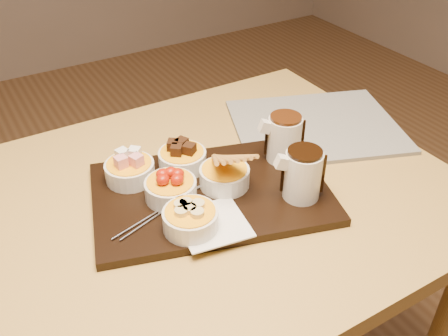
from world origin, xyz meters
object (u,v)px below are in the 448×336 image
serving_board (211,193)px  pitcher_milk_chocolate (284,139)px  newspaper (316,126)px  pitcher_dark_chocolate (303,175)px  dining_table (165,244)px  bowl_strawberries (171,190)px

serving_board → pitcher_milk_chocolate: size_ratio=4.69×
newspaper → pitcher_dark_chocolate: bearing=-114.4°
dining_table → serving_board: 0.15m
pitcher_dark_chocolate → serving_board: bearing=160.0°
bowl_strawberries → pitcher_dark_chocolate: 0.25m
dining_table → serving_board: size_ratio=2.61×
serving_board → pitcher_dark_chocolate: size_ratio=4.69×
pitcher_dark_chocolate → pitcher_milk_chocolate: bearing=85.6°
dining_table → pitcher_milk_chocolate: size_ratio=12.24×
serving_board → newspaper: serving_board is taller
serving_board → pitcher_dark_chocolate: (0.14, -0.10, 0.06)m
pitcher_dark_chocolate → newspaper: 0.30m
dining_table → bowl_strawberries: bowl_strawberries is taller
dining_table → pitcher_milk_chocolate: 0.33m
pitcher_milk_chocolate → newspaper: (0.16, 0.09, -0.06)m
serving_board → bowl_strawberries: size_ratio=4.60×
pitcher_dark_chocolate → newspaper: (0.21, 0.21, -0.06)m
serving_board → newspaper: (0.35, 0.10, -0.00)m
pitcher_milk_chocolate → dining_table: bearing=-164.4°
pitcher_milk_chocolate → newspaper: bearing=44.6°
serving_board → newspaper: size_ratio=1.18×
dining_table → pitcher_dark_chocolate: (0.24, -0.13, 0.17)m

